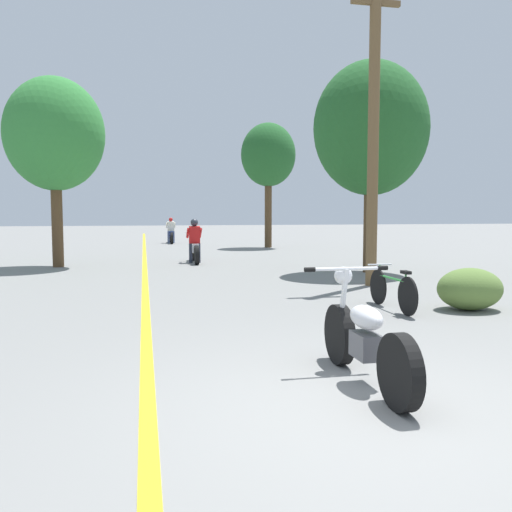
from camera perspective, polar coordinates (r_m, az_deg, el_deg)
ground_plane at (r=4.67m, az=10.97°, el=-15.85°), size 120.00×120.00×0.00m
lane_stripe_center at (r=16.77m, az=-11.64°, el=-0.95°), size 0.14×48.00×0.01m
utility_pole at (r=12.27m, az=12.26°, el=12.98°), size 1.10×0.24×6.65m
roadside_tree_right_near at (r=14.97m, az=12.03°, el=12.93°), size 3.07×2.76×5.58m
roadside_tree_right_far at (r=24.71m, az=1.31°, el=10.49°), size 2.47×2.22×5.59m
roadside_tree_left at (r=17.07m, az=-20.44°, el=11.85°), size 2.84×2.56×5.51m
roadside_bush at (r=9.66m, az=21.59°, el=-3.25°), size 1.10×0.88×0.70m
motorcycle_foreground at (r=5.29m, az=11.31°, el=-8.55°), size 0.90×2.04×1.07m
motorcycle_rider_lead at (r=17.38m, az=-6.48°, el=1.07°), size 0.50×1.96×1.40m
motorcycle_rider_far at (r=28.26m, az=-8.94°, el=2.36°), size 0.50×2.11×1.32m
bicycle_parked at (r=9.27m, az=14.16°, el=-3.45°), size 0.44×1.71×0.72m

